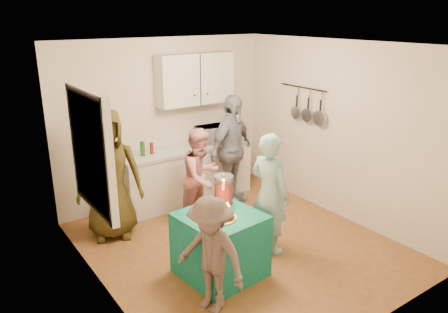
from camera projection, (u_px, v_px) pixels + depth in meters
floor at (239, 245)px, 5.81m from camera, size 4.00×4.00×0.00m
ceiling at (242, 44)px, 5.00m from camera, size 4.00×4.00×0.00m
back_wall at (165, 121)px, 6.96m from camera, size 3.60×3.60×0.00m
left_wall at (99, 183)px, 4.42m from camera, size 4.00×4.00×0.00m
right_wall at (338, 131)px, 6.39m from camera, size 4.00×4.00×0.00m
window_night at (89, 152)px, 4.59m from camera, size 0.04×1.00×1.20m
counter at (186, 175)px, 7.11m from camera, size 2.20×0.58×0.86m
countertop at (186, 148)px, 6.96m from camera, size 2.24×0.62×0.05m
upper_cabinet at (195, 79)px, 6.91m from camera, size 1.30×0.30×0.80m
pot_rack at (301, 104)px, 6.79m from camera, size 0.12×1.00×0.60m
microwave at (211, 134)px, 7.18m from camera, size 0.51×0.36×0.27m
party_table at (220, 245)px, 5.07m from camera, size 0.93×0.93×0.76m
donut_cake at (220, 211)px, 4.84m from camera, size 0.38×0.38×0.18m
punch_jar at (224, 191)px, 5.19m from camera, size 0.22×0.22×0.34m
man_birthday at (269, 193)px, 5.48m from camera, size 0.48×0.64×1.57m
woman_back_left at (109, 175)px, 5.81m from camera, size 1.02×0.85×1.79m
woman_back_center at (201, 177)px, 6.23m from camera, size 0.83×0.72×1.43m
woman_back_right at (231, 150)px, 6.89m from camera, size 1.12×0.76×1.76m
child_near_left at (211, 255)px, 4.38m from camera, size 0.70×0.92×1.25m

